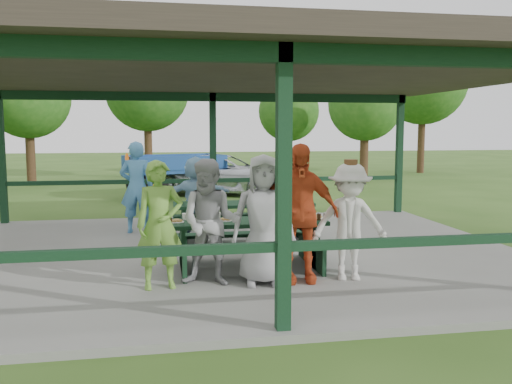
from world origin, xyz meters
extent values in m
plane|color=#2F5119|center=(0.00, 0.00, 0.00)|extent=(90.00, 90.00, 0.00)
cube|color=slate|center=(0.00, 0.00, 0.05)|extent=(10.00, 8.00, 0.10)
cube|color=black|center=(0.00, -3.80, 1.60)|extent=(0.15, 0.15, 3.00)
cube|color=black|center=(-4.80, 3.80, 1.60)|extent=(0.15, 0.15, 3.00)
cube|color=black|center=(0.00, 3.80, 1.60)|extent=(0.15, 0.15, 3.00)
cube|color=black|center=(4.80, 3.80, 1.60)|extent=(0.15, 0.15, 3.00)
cube|color=black|center=(-2.40, -3.80, 1.00)|extent=(4.65, 0.10, 0.10)
cube|color=black|center=(2.40, -3.80, 1.00)|extent=(4.65, 0.10, 0.10)
cube|color=black|center=(-2.40, 3.80, 1.00)|extent=(4.65, 0.10, 0.10)
cube|color=black|center=(2.40, 3.80, 1.00)|extent=(4.65, 0.10, 0.10)
cube|color=black|center=(0.00, -3.80, 3.00)|extent=(9.80, 0.15, 0.20)
cube|color=black|center=(0.00, 3.80, 3.00)|extent=(9.80, 0.15, 0.20)
cube|color=#302822|center=(0.00, 0.00, 3.22)|extent=(10.60, 8.60, 0.24)
cube|color=black|center=(0.05, -1.20, 0.82)|extent=(2.37, 0.75, 0.06)
cube|color=black|center=(0.05, -1.75, 0.53)|extent=(2.37, 0.28, 0.05)
cube|color=black|center=(0.05, -0.65, 0.53)|extent=(2.37, 0.28, 0.05)
cube|color=black|center=(-0.95, -1.20, 0.47)|extent=(0.06, 0.70, 0.75)
cube|color=black|center=(1.06, -1.20, 0.47)|extent=(0.06, 0.70, 0.75)
cube|color=black|center=(-0.95, -1.20, 0.33)|extent=(0.06, 1.39, 0.45)
cube|color=black|center=(1.06, -1.20, 0.33)|extent=(0.06, 1.39, 0.45)
cube|color=black|center=(0.28, 0.80, 0.82)|extent=(2.63, 0.75, 0.06)
cube|color=black|center=(0.28, 0.25, 0.53)|extent=(2.63, 0.28, 0.05)
cube|color=black|center=(0.28, 1.35, 0.53)|extent=(2.63, 0.28, 0.05)
cube|color=black|center=(-0.85, 0.80, 0.47)|extent=(0.06, 0.70, 0.75)
cube|color=black|center=(1.42, 0.80, 0.47)|extent=(0.06, 0.70, 0.75)
cube|color=black|center=(-0.85, 0.80, 0.33)|extent=(0.06, 1.39, 0.45)
cube|color=black|center=(1.42, 0.80, 0.33)|extent=(0.06, 1.39, 0.45)
cylinder|color=white|center=(-1.04, -1.20, 0.86)|extent=(0.22, 0.22, 0.01)
torus|color=#A6793A|center=(-1.08, -1.22, 0.88)|extent=(0.10, 0.10, 0.03)
torus|color=#A6793A|center=(-1.00, -1.22, 0.88)|extent=(0.10, 0.10, 0.03)
torus|color=#A6793A|center=(-1.04, -1.16, 0.88)|extent=(0.10, 0.10, 0.03)
cylinder|color=white|center=(-0.31, -1.20, 0.86)|extent=(0.22, 0.22, 0.01)
torus|color=#A6793A|center=(-0.35, -1.22, 0.88)|extent=(0.10, 0.10, 0.03)
torus|color=#A6793A|center=(-0.27, -1.22, 0.88)|extent=(0.10, 0.10, 0.03)
torus|color=#A6793A|center=(-0.31, -1.16, 0.88)|extent=(0.10, 0.10, 0.03)
cylinder|color=white|center=(0.44, -1.20, 0.86)|extent=(0.22, 0.22, 0.01)
torus|color=#A6793A|center=(0.40, -1.22, 0.88)|extent=(0.10, 0.10, 0.03)
torus|color=#A6793A|center=(0.48, -1.22, 0.88)|extent=(0.10, 0.10, 0.03)
torus|color=#A6793A|center=(0.44, -1.16, 0.88)|extent=(0.10, 0.10, 0.03)
cylinder|color=white|center=(1.13, -1.20, 0.86)|extent=(0.22, 0.22, 0.01)
torus|color=#A6793A|center=(1.09, -1.22, 0.88)|extent=(0.10, 0.10, 0.03)
torus|color=#A6793A|center=(1.17, -1.22, 0.88)|extent=(0.10, 0.10, 0.03)
torus|color=#A6793A|center=(1.13, -1.16, 0.88)|extent=(0.10, 0.10, 0.03)
cylinder|color=#381E0F|center=(-1.14, -1.38, 0.90)|extent=(0.06, 0.06, 0.10)
cylinder|color=#381E0F|center=(-0.82, -1.38, 0.90)|extent=(0.06, 0.06, 0.10)
cylinder|color=#381E0F|center=(0.11, -1.38, 0.90)|extent=(0.06, 0.06, 0.10)
cylinder|color=#381E0F|center=(0.78, -1.38, 0.90)|extent=(0.06, 0.06, 0.10)
cylinder|color=#381E0F|center=(1.12, -1.38, 0.90)|extent=(0.06, 0.06, 0.10)
cylinder|color=#381E0F|center=(1.22, -1.38, 0.90)|extent=(0.06, 0.06, 0.10)
cone|color=white|center=(-0.90, -1.00, 0.90)|extent=(0.09, 0.09, 0.10)
cone|color=white|center=(-0.66, -1.00, 0.90)|extent=(0.09, 0.09, 0.10)
cone|color=white|center=(-0.40, -1.00, 0.90)|extent=(0.09, 0.09, 0.10)
cone|color=white|center=(0.31, -1.00, 0.90)|extent=(0.09, 0.09, 0.10)
cone|color=white|center=(0.71, -1.00, 0.90)|extent=(0.09, 0.09, 0.10)
imported|color=#669C36|center=(-1.28, -2.03, 0.96)|extent=(0.68, 0.50, 1.73)
imported|color=#98979A|center=(-0.60, -1.99, 0.97)|extent=(1.00, 0.87, 1.74)
imported|color=gray|center=(0.12, -2.08, 1.00)|extent=(0.94, 0.68, 1.80)
imported|color=#B9411C|center=(0.62, -2.04, 1.07)|extent=(1.16, 0.54, 1.94)
imported|color=beige|center=(1.36, -2.07, 0.93)|extent=(1.17, 0.81, 1.66)
cylinder|color=brown|center=(1.36, -2.07, 1.70)|extent=(0.38, 0.38, 0.02)
cylinder|color=brown|center=(1.36, -2.07, 1.76)|extent=(0.22, 0.22, 0.11)
imported|color=#86B2CF|center=(-0.58, 1.62, 0.90)|extent=(1.52, 0.62, 1.60)
imported|color=#4683B6|center=(-1.75, 2.08, 1.05)|extent=(0.73, 0.52, 1.89)
imported|color=gray|center=(1.24, 1.78, 0.89)|extent=(0.88, 0.75, 1.57)
imported|color=silver|center=(0.94, 9.36, 0.68)|extent=(5.39, 3.79, 1.37)
cube|color=navy|center=(-0.78, 8.96, 0.88)|extent=(3.43, 2.50, 0.13)
cube|color=navy|center=(-0.52, 8.23, 1.16)|extent=(2.93, 1.11, 0.44)
cube|color=navy|center=(-1.04, 9.69, 1.16)|extent=(2.93, 1.11, 0.44)
cube|color=navy|center=(-2.24, 8.44, 1.16)|extent=(0.58, 1.48, 0.44)
cube|color=navy|center=(0.67, 9.48, 1.16)|extent=(0.58, 1.48, 0.44)
cylinder|color=black|center=(-1.44, 7.84, 0.42)|extent=(0.86, 0.47, 0.84)
cylinder|color=yellow|center=(-1.44, 7.84, 0.42)|extent=(0.37, 0.33, 0.31)
cylinder|color=black|center=(-2.00, 9.40, 0.42)|extent=(0.86, 0.47, 0.84)
cylinder|color=yellow|center=(-2.00, 9.40, 0.42)|extent=(0.37, 0.33, 0.31)
cylinder|color=black|center=(0.43, 8.51, 0.42)|extent=(0.86, 0.47, 0.84)
cylinder|color=yellow|center=(0.43, 8.51, 0.42)|extent=(0.37, 0.33, 0.31)
cylinder|color=black|center=(-0.13, 10.07, 0.42)|extent=(0.86, 0.47, 0.84)
cylinder|color=yellow|center=(-0.13, 10.07, 0.42)|extent=(0.37, 0.33, 0.31)
cube|color=navy|center=(1.19, 9.67, 0.77)|extent=(1.07, 0.46, 0.09)
cone|color=#F2590C|center=(-2.29, 8.42, 1.27)|extent=(0.17, 0.42, 0.44)
cylinder|color=#372516|center=(-6.38, 13.70, 1.30)|extent=(0.36, 0.36, 2.60)
sphere|color=#205316|center=(-6.38, 13.70, 3.53)|extent=(3.32, 3.32, 3.32)
cylinder|color=#372516|center=(-1.79, 16.21, 1.48)|extent=(0.36, 0.36, 2.97)
sphere|color=#205316|center=(-1.79, 16.21, 4.03)|extent=(3.80, 3.80, 3.80)
cylinder|color=#372516|center=(4.95, 16.60, 1.15)|extent=(0.36, 0.36, 2.29)
sphere|color=#205316|center=(4.95, 16.60, 3.12)|extent=(2.94, 2.94, 2.94)
cylinder|color=#372516|center=(7.29, 12.61, 1.21)|extent=(0.36, 0.36, 2.43)
sphere|color=#205316|center=(7.29, 12.61, 3.30)|extent=(3.11, 3.11, 3.11)
cylinder|color=#372516|center=(12.02, 16.80, 1.72)|extent=(0.36, 0.36, 3.44)
sphere|color=#205316|center=(12.02, 16.80, 4.67)|extent=(4.40, 4.40, 4.40)
camera|label=1|loc=(-1.26, -9.27, 2.23)|focal=38.00mm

